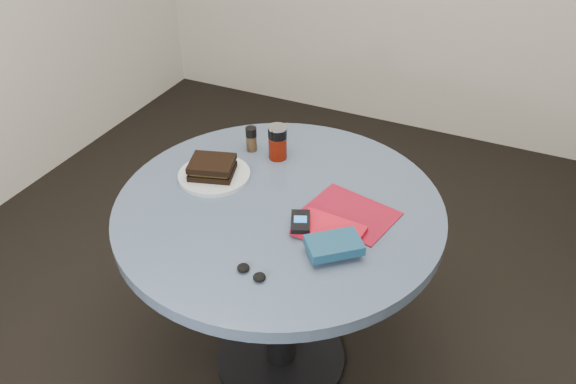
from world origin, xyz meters
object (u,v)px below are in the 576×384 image
at_px(plate, 214,175).
at_px(red_book, 329,231).
at_px(sandwich, 212,167).
at_px(headphones, 251,272).
at_px(magazine, 350,213).
at_px(pepper_grinder, 251,139).
at_px(table, 280,244).
at_px(novel, 334,245).
at_px(mp3_player, 300,222).
at_px(soda_can, 278,142).

relative_size(plate, red_book, 1.24).
distance_m(sandwich, headphones, 0.47).
bearing_deg(magazine, pepper_grinder, 168.10).
bearing_deg(pepper_grinder, table, -47.36).
bearing_deg(novel, sandwich, 119.64).
bearing_deg(headphones, mp3_player, 79.84).
bearing_deg(mp3_player, red_book, 9.46).
distance_m(novel, headphones, 0.23).
bearing_deg(table, magazine, 10.50).
bearing_deg(novel, headphones, -175.22).
bearing_deg(sandwich, headphones, -46.97).
distance_m(sandwich, magazine, 0.47).
height_order(table, plate, plate).
xyz_separation_m(table, headphones, (0.07, -0.31, 0.17)).
bearing_deg(mp3_player, pepper_grinder, 135.27).
distance_m(table, mp3_player, 0.24).
relative_size(table, sandwich, 6.01).
bearing_deg(magazine, novel, -71.81).
bearing_deg(mp3_player, novel, -26.18).
bearing_deg(table, pepper_grinder, 132.64).
bearing_deg(pepper_grinder, sandwich, -99.80).
xyz_separation_m(plate, magazine, (0.46, 0.00, -0.01)).
bearing_deg(mp3_player, headphones, -100.16).
xyz_separation_m(plate, soda_can, (0.14, 0.19, 0.05)).
xyz_separation_m(sandwich, novel, (0.49, -0.18, -0.01)).
bearing_deg(magazine, plate, -167.23).
bearing_deg(plate, headphones, -47.53).
xyz_separation_m(table, sandwich, (-0.25, 0.03, 0.20)).
bearing_deg(table, red_book, -21.09).
relative_size(pepper_grinder, red_book, 0.47).
distance_m(plate, headphones, 0.47).
distance_m(sandwich, soda_can, 0.24).
xyz_separation_m(sandwich, mp3_player, (0.36, -0.12, -0.01)).
bearing_deg(table, headphones, -77.51).
relative_size(pepper_grinder, magazine, 0.35).
xyz_separation_m(soda_can, novel, (0.35, -0.38, -0.03)).
relative_size(novel, headphones, 1.54).
relative_size(sandwich, headphones, 1.77).
bearing_deg(headphones, novel, 44.59).
distance_m(mp3_player, headphones, 0.23).
bearing_deg(headphones, magazine, 67.36).
distance_m(table, pepper_grinder, 0.38).
bearing_deg(plate, magazine, 0.21).
height_order(sandwich, mp3_player, sandwich).
distance_m(table, plate, 0.31).
distance_m(sandwich, pepper_grinder, 0.21).
bearing_deg(pepper_grinder, magazine, -24.46).
bearing_deg(pepper_grinder, red_book, -37.22).
xyz_separation_m(soda_can, magazine, (0.33, -0.19, -0.06)).
bearing_deg(magazine, soda_can, 162.48).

